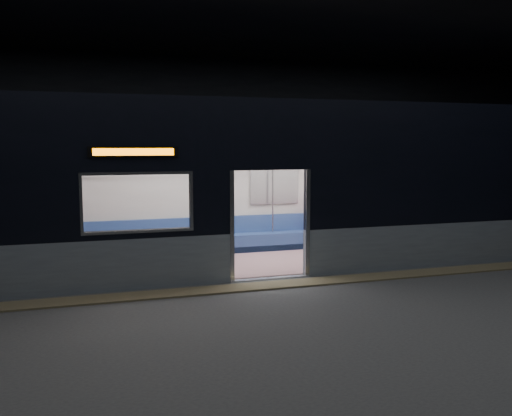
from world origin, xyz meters
name	(u,v)px	position (x,y,z in m)	size (l,w,h in m)	color
station_floor	(290,294)	(0.00, 0.00, -0.01)	(24.00, 14.00, 0.01)	#47494C
station_envelope	(291,73)	(0.00, 0.00, 3.66)	(24.00, 14.00, 5.00)	black
tactile_strip	(279,285)	(0.00, 0.55, 0.01)	(22.80, 0.50, 0.03)	#8C7F59
metro_car	(247,177)	(0.00, 2.54, 1.85)	(18.00, 3.04, 3.35)	#8E9DAA
passenger	(319,215)	(2.11, 3.55, 0.83)	(0.43, 0.73, 1.44)	black
handbag	(322,222)	(2.07, 3.30, 0.70)	(0.31, 0.26, 0.15)	black
transit_map	(274,187)	(1.07, 3.85, 1.51)	(1.11, 0.03, 0.72)	white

